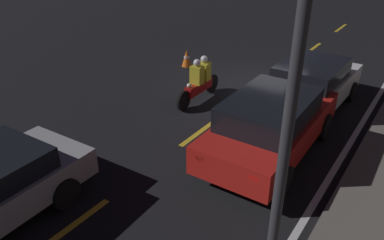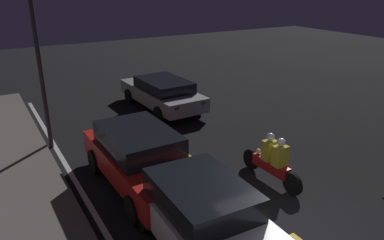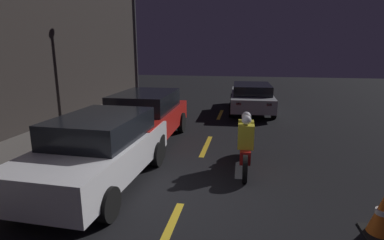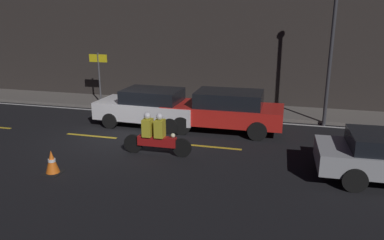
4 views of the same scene
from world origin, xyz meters
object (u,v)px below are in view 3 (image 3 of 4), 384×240
taxi_red (144,116)px  motorcycle (245,143)px  hatchback_silver (251,96)px  street_lamp (135,39)px  sedan_white (99,149)px  traffic_cone_near (382,215)px

taxi_red → motorcycle: taxi_red is taller
motorcycle → taxi_red: bearing=60.7°
hatchback_silver → motorcycle: motorcycle is taller
taxi_red → motorcycle: size_ratio=2.01×
motorcycle → street_lamp: street_lamp is taller
hatchback_silver → motorcycle: 7.03m
hatchback_silver → street_lamp: (-1.67, 4.88, 2.53)m
hatchback_silver → sedan_white: bearing=157.1°
taxi_red → traffic_cone_near: 6.51m
hatchback_silver → traffic_cone_near: bearing=-170.4°
street_lamp → taxi_red: bearing=-156.4°
motorcycle → street_lamp: (5.36, 4.69, 2.59)m
sedan_white → motorcycle: (1.36, -3.01, -0.13)m
taxi_red → street_lamp: size_ratio=0.78×
traffic_cone_near → street_lamp: size_ratio=0.12×
taxi_red → sedan_white: bearing=0.4°
sedan_white → taxi_red: taxi_red is taller
sedan_white → traffic_cone_near: 5.21m
sedan_white → hatchback_silver: bearing=160.8°
taxi_red → hatchback_silver: 6.29m
hatchback_silver → street_lamp: size_ratio=0.80×
sedan_white → motorcycle: 3.30m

